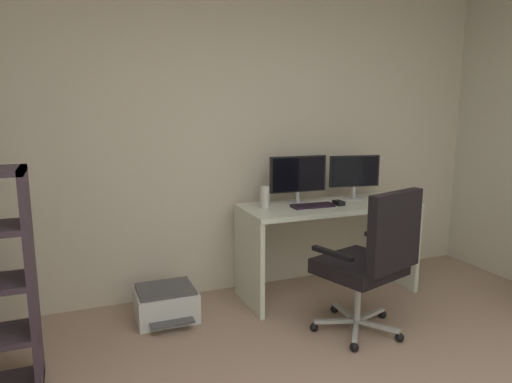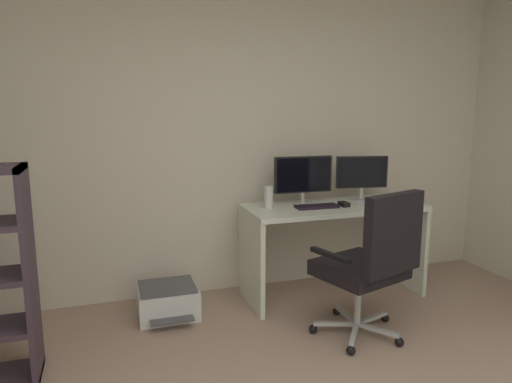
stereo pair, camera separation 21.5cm
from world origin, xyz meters
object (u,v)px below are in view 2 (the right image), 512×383
(monitor_main, at_px, (303,177))
(printer, at_px, (168,301))
(office_chair, at_px, (371,260))
(computer_mouse, at_px, (344,204))
(desktop_speaker, at_px, (269,197))
(desk, at_px, (333,230))
(monitor_secondary, at_px, (362,174))
(keyboard, at_px, (317,206))

(monitor_main, height_order, printer, monitor_main)
(office_chair, bearing_deg, printer, 147.97)
(computer_mouse, bearing_deg, monitor_main, 145.80)
(monitor_main, height_order, office_chair, monitor_main)
(office_chair, bearing_deg, desktop_speaker, 116.78)
(desk, distance_m, computer_mouse, 0.24)
(monitor_secondary, relative_size, office_chair, 0.43)
(keyboard, height_order, desktop_speaker, desktop_speaker)
(desk, relative_size, computer_mouse, 14.33)
(computer_mouse, relative_size, desktop_speaker, 0.59)
(monitor_main, distance_m, printer, 1.42)
(desk, bearing_deg, monitor_secondary, 19.96)
(monitor_main, xyz_separation_m, desktop_speaker, (-0.31, -0.05, -0.14))
(desk, height_order, keyboard, keyboard)
(office_chair, distance_m, printer, 1.52)
(computer_mouse, bearing_deg, office_chair, -106.10)
(keyboard, bearing_deg, office_chair, -83.60)
(desk, bearing_deg, keyboard, -164.78)
(monitor_secondary, height_order, office_chair, monitor_secondary)
(monitor_secondary, bearing_deg, computer_mouse, -145.55)
(monitor_secondary, relative_size, printer, 0.96)
(desktop_speaker, bearing_deg, monitor_secondary, 3.23)
(monitor_main, xyz_separation_m, keyboard, (0.05, -0.16, -0.22))
(desk, bearing_deg, computer_mouse, -49.22)
(keyboard, bearing_deg, monitor_main, 109.74)
(desk, bearing_deg, office_chair, -98.75)
(office_chair, bearing_deg, monitor_main, 97.06)
(computer_mouse, bearing_deg, desk, 128.39)
(monitor_secondary, height_order, keyboard, monitor_secondary)
(monitor_main, bearing_deg, office_chair, -82.94)
(monitor_main, distance_m, office_chair, 0.98)
(monitor_secondary, height_order, computer_mouse, monitor_secondary)
(computer_mouse, relative_size, office_chair, 0.10)
(monitor_secondary, bearing_deg, monitor_main, -179.99)
(computer_mouse, bearing_deg, printer, 174.97)
(keyboard, bearing_deg, desktop_speaker, 164.67)
(desk, distance_m, desktop_speaker, 0.61)
(monitor_secondary, distance_m, desktop_speaker, 0.86)
(printer, bearing_deg, monitor_main, 5.57)
(keyboard, distance_m, computer_mouse, 0.23)
(monitor_main, relative_size, desktop_speaker, 2.84)
(keyboard, distance_m, desktop_speaker, 0.39)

